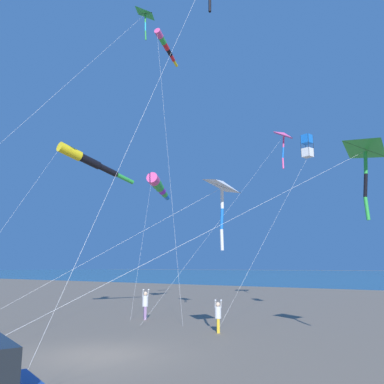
# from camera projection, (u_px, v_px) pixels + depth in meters

# --- Properties ---
(ground_plane) EXTENTS (600.00, 600.00, 0.00)m
(ground_plane) POSITION_uv_depth(u_px,v_px,m) (99.00, 355.00, 13.30)
(ground_plane) COLOR #756654
(person_adult_flyer) EXTENTS (0.59, 0.60, 1.68)m
(person_adult_flyer) POSITION_uv_depth(u_px,v_px,m) (145.00, 303.00, 22.32)
(person_adult_flyer) COLOR #8E6B9E
(person_adult_flyer) RESTS_ON ground_plane
(person_child_grey_jacket) EXTENTS (0.53, 0.50, 1.47)m
(person_child_grey_jacket) POSITION_uv_depth(u_px,v_px,m) (218.00, 314.00, 17.86)
(person_child_grey_jacket) COLOR gold
(person_child_grey_jacket) RESTS_ON ground_plane
(kite_delta_orange_high_right) EXTENTS (8.77, 8.03, 6.52)m
(kite_delta_orange_high_right) POSITION_uv_depth(u_px,v_px,m) (223.00, 186.00, 15.89)
(kite_delta_orange_high_right) COLOR white
(kite_delta_orange_high_right) RESTS_ON ground_plane
(kite_windsock_magenta_far_left) EXTENTS (5.19, 4.42, 18.56)m
(kite_windsock_magenta_far_left) POSITION_uv_depth(u_px,v_px,m) (165.00, 45.00, 27.39)
(kite_windsock_magenta_far_left) COLOR #EF4C93
(kite_windsock_magenta_far_left) RESTS_ON ground_plane
(kite_delta_long_streamer_right) EXTENTS (13.95, 1.10, 17.26)m
(kite_delta_long_streamer_right) POSITION_uv_depth(u_px,v_px,m) (145.00, 14.00, 22.36)
(kite_delta_long_streamer_right) COLOR green
(kite_delta_long_streamer_right) RESTS_ON ground_plane
(kite_box_teal_far_right) EXTENTS (5.69, 3.34, 10.53)m
(kite_box_teal_far_right) POSITION_uv_depth(u_px,v_px,m) (307.00, 146.00, 23.22)
(kite_box_teal_far_right) COLOR blue
(kite_box_teal_far_right) RESTS_ON ground_plane
(kite_windsock_green_low_center) EXTENTS (14.17, 4.85, 10.33)m
(kite_windsock_green_low_center) POSITION_uv_depth(u_px,v_px,m) (88.00, 160.00, 25.23)
(kite_windsock_green_low_center) COLOR yellow
(kite_windsock_green_low_center) RESTS_ON ground_plane
(kite_delta_small_distant) EXTENTS (15.54, 3.39, 14.06)m
(kite_delta_small_distant) POSITION_uv_depth(u_px,v_px,m) (284.00, 136.00, 32.66)
(kite_delta_small_distant) COLOR #EF4C93
(kite_delta_small_distant) RESTS_ON ground_plane
(kite_windsock_striped_overhead) EXTENTS (9.61, 5.12, 10.02)m
(kite_windsock_striped_overhead) POSITION_uv_depth(u_px,v_px,m) (158.00, 185.00, 31.44)
(kite_windsock_striped_overhead) COLOR #EF4C93
(kite_windsock_striped_overhead) RESTS_ON ground_plane
(kite_delta_blue_topmost) EXTENTS (15.09, 7.27, 7.65)m
(kite_delta_blue_topmost) POSITION_uv_depth(u_px,v_px,m) (366.00, 149.00, 14.72)
(kite_delta_blue_topmost) COLOR green
(kite_delta_blue_topmost) RESTS_ON ground_plane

